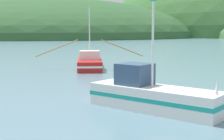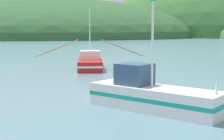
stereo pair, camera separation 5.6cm
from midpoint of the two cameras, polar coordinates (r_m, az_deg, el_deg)
hill_far_center at (r=212.94m, az=-14.21°, el=5.48°), size 210.19×168.15×46.01m
fishing_boat_red at (r=38.04m, az=-3.67°, el=1.27°), size 11.96×8.50×6.98m
fishing_boat_white at (r=18.75m, az=6.77°, el=-4.21°), size 7.33×6.33×6.07m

